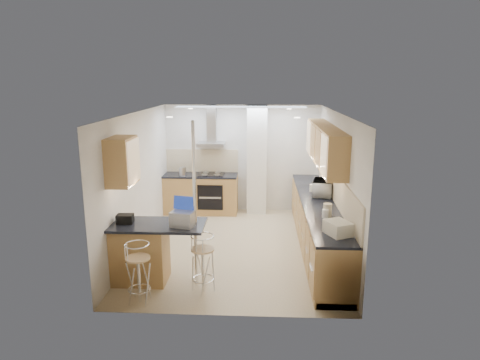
{
  "coord_description": "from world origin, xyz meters",
  "views": [
    {
      "loc": [
        0.45,
        -7.51,
        3.07
      ],
      "look_at": [
        0.06,
        0.2,
        1.25
      ],
      "focal_mm": 32.0,
      "sensor_mm": 36.0,
      "label": 1
    }
  ],
  "objects_px": {
    "bar_stool_near": "(139,273)",
    "bar_stool_end": "(203,263)",
    "bread_bin": "(338,228)",
    "laptop": "(183,219)",
    "microwave": "(323,188)"
  },
  "relations": [
    {
      "from": "bar_stool_near",
      "to": "bar_stool_end",
      "type": "height_order",
      "value": "same"
    },
    {
      "from": "laptop",
      "to": "bread_bin",
      "type": "relative_size",
      "value": 0.91
    },
    {
      "from": "bar_stool_near",
      "to": "bread_bin",
      "type": "height_order",
      "value": "bread_bin"
    },
    {
      "from": "microwave",
      "to": "bar_stool_near",
      "type": "xyz_separation_m",
      "value": [
        -2.87,
        -2.47,
        -0.63
      ]
    },
    {
      "from": "bar_stool_near",
      "to": "bread_bin",
      "type": "relative_size",
      "value": 2.41
    },
    {
      "from": "microwave",
      "to": "bar_stool_end",
      "type": "relative_size",
      "value": 0.61
    },
    {
      "from": "microwave",
      "to": "laptop",
      "type": "relative_size",
      "value": 1.62
    },
    {
      "from": "bar_stool_end",
      "to": "laptop",
      "type": "bearing_deg",
      "value": 82.78
    },
    {
      "from": "laptop",
      "to": "bar_stool_near",
      "type": "xyz_separation_m",
      "value": [
        -0.54,
        -0.57,
        -0.61
      ]
    },
    {
      "from": "microwave",
      "to": "laptop",
      "type": "distance_m",
      "value": 3.01
    },
    {
      "from": "bar_stool_near",
      "to": "bread_bin",
      "type": "bearing_deg",
      "value": -12.0
    },
    {
      "from": "bar_stool_near",
      "to": "bread_bin",
      "type": "distance_m",
      "value": 2.87
    },
    {
      "from": "bar_stool_near",
      "to": "bar_stool_end",
      "type": "relative_size",
      "value": 1.0
    },
    {
      "from": "bar_stool_near",
      "to": "bread_bin",
      "type": "xyz_separation_m",
      "value": [
        2.79,
        0.38,
        0.57
      ]
    },
    {
      "from": "bar_stool_end",
      "to": "bread_bin",
      "type": "distance_m",
      "value": 2.02
    }
  ]
}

